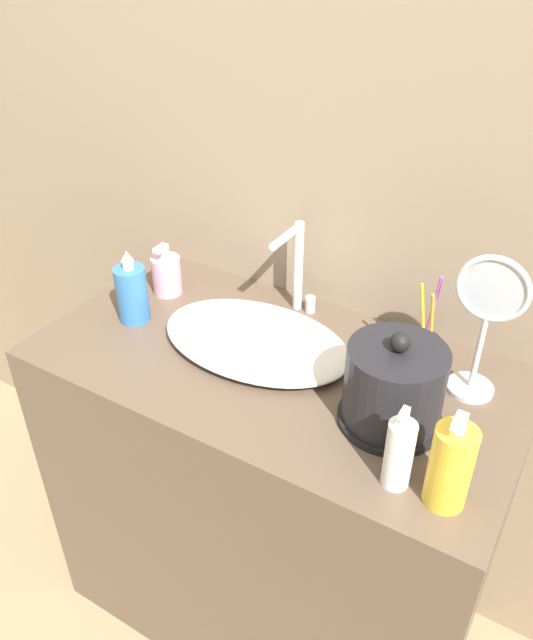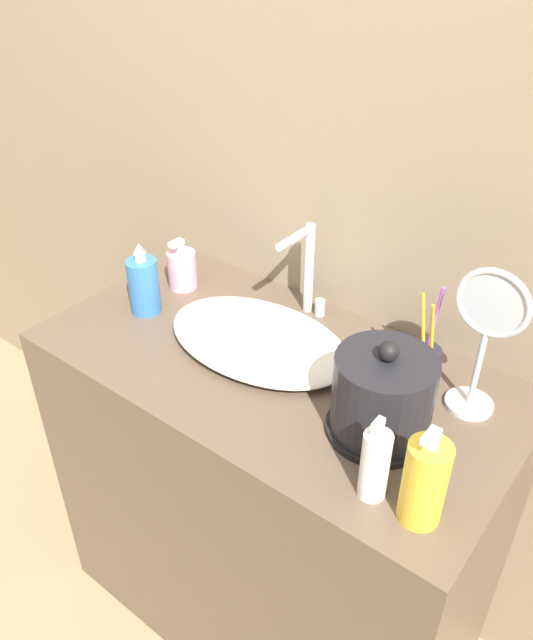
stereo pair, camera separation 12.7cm
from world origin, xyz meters
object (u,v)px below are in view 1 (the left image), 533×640
Objects in this scene: toothbrush_cup at (422,351)px; mouthwash_bottle at (450,466)px; shampoo_bottle at (167,274)px; vanity_mirror at (486,317)px; faucet at (297,266)px; hand_cream_bottle at (132,293)px; lotion_bottle at (399,454)px; electric_kettle at (393,389)px.

mouthwash_bottle is at bearing -64.20° from toothbrush_cup.
shampoo_bottle is 0.44× the size of vanity_mirror.
toothbrush_cup is 1.17× the size of mouthwash_bottle.
toothbrush_cup reaches higher than mouthwash_bottle.
faucet is 0.74× the size of vanity_mirror.
hand_cream_bottle is (-0.63, -0.16, 0.03)m from toothbrush_cup.
lotion_bottle is 0.72m from hand_cream_bottle.
hand_cream_bottle is (-0.78, 0.15, -0.01)m from mouthwash_bottle.
shampoo_bottle is 0.76m from vanity_mirror.
lotion_bottle is (0.40, -0.38, -0.05)m from faucet.
shampoo_bottle is at bearing 160.31° from mouthwash_bottle.
faucet reaches higher than electric_kettle.
hand_cream_bottle is (-0.64, 0.02, -0.01)m from electric_kettle.
vanity_mirror is at bearing 82.44° from lotion_bottle.
hand_cream_bottle reaches higher than lotion_bottle.
lotion_bottle is (0.06, -0.14, -0.01)m from electric_kettle.
hand_cream_bottle is at bearing -86.14° from shampoo_bottle.
electric_kettle is at bearing 115.12° from lotion_bottle.
faucet is 1.02× the size of toothbrush_cup.
electric_kettle reaches higher than lotion_bottle.
vanity_mirror is (0.74, 0.15, 0.10)m from hand_cream_bottle.
faucet is 1.25× the size of hand_cream_bottle.
shampoo_bottle is (-0.71, 0.29, -0.02)m from lotion_bottle.
lotion_bottle is 0.94× the size of hand_cream_bottle.
faucet is 1.19× the size of mouthwash_bottle.
toothbrush_cup is at bearing 91.58° from electric_kettle.
mouthwash_bottle is (0.48, -0.37, -0.04)m from faucet.
shampoo_bottle is at bearing -177.53° from toothbrush_cup.
lotion_bottle is 0.89× the size of mouthwash_bottle.
toothbrush_cup is 0.35m from mouthwash_bottle.
electric_kettle is 0.18m from toothbrush_cup.
faucet is at bearing 36.27° from hand_cream_bottle.
toothbrush_cup is 0.73× the size of vanity_mirror.
hand_cream_bottle is (-0.30, -0.22, -0.05)m from faucet.
vanity_mirror is (0.11, -0.01, 0.13)m from toothbrush_cup.
electric_kettle is at bearing -88.42° from toothbrush_cup.
mouthwash_bottle is 0.31m from vanity_mirror.
lotion_bottle is at bearing -175.77° from mouthwash_bottle.
toothbrush_cup is 0.32m from lotion_bottle.
shampoo_bottle is at bearing 166.72° from electric_kettle.
lotion_bottle is 0.77m from shampoo_bottle.
electric_kettle reaches higher than hand_cream_bottle.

